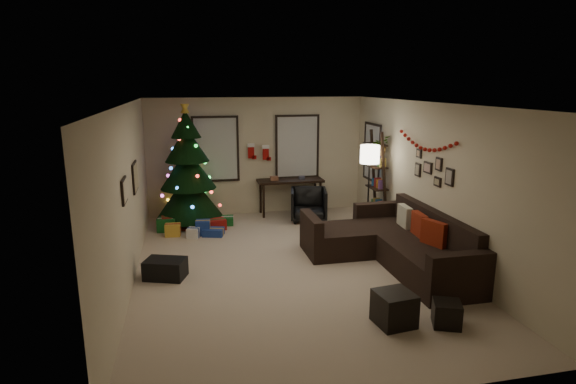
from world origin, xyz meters
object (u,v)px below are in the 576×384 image
(sofa, at_px, (394,245))
(desk_chair, at_px, (309,205))
(desk, at_px, (290,184))
(bookshelf, at_px, (378,181))
(christmas_tree, at_px, (188,174))

(sofa, xyz_separation_m, desk_chair, (-0.80, 2.73, 0.06))
(desk, bearing_deg, bookshelf, -42.01)
(christmas_tree, relative_size, desk_chair, 3.64)
(desk, xyz_separation_m, desk_chair, (0.27, -0.65, -0.36))
(christmas_tree, height_order, desk, christmas_tree)
(christmas_tree, bearing_deg, desk_chair, -7.88)
(desk_chair, height_order, bookshelf, bookshelf)
(christmas_tree, bearing_deg, bookshelf, -16.11)
(desk_chair, bearing_deg, desk, 125.44)
(christmas_tree, relative_size, bookshelf, 1.30)
(desk_chair, xyz_separation_m, bookshelf, (1.30, -0.76, 0.63))
(sofa, bearing_deg, christmas_tree, 137.71)
(sofa, xyz_separation_m, bookshelf, (0.50, 1.97, 0.69))
(sofa, relative_size, desk_chair, 4.15)
(bookshelf, bearing_deg, desk_chair, 149.48)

